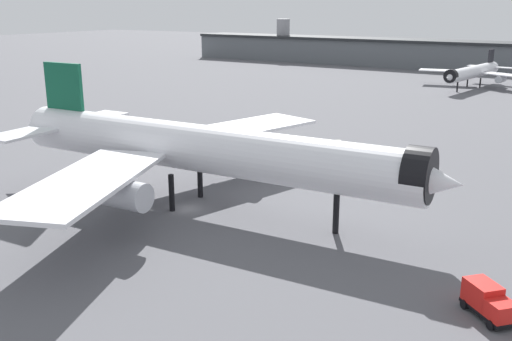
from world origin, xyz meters
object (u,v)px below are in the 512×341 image
service_truck_front (488,301)px  baggage_cart_trailing (335,145)px  airliner_far_taxiway (473,72)px  airliner_near_gate (200,149)px  baggage_tug_wing (252,136)px

service_truck_front → baggage_cart_trailing: 64.14m
airliner_far_taxiway → baggage_cart_trailing: size_ratio=15.53×
service_truck_front → baggage_cart_trailing: size_ratio=1.94×
airliner_near_gate → baggage_cart_trailing: bearing=84.6°
airliner_near_gate → baggage_cart_trailing: size_ratio=24.26×
airliner_far_taxiway → service_truck_front: size_ratio=8.01×
airliner_far_taxiway → service_truck_front: (32.67, -158.46, -3.80)m
baggage_tug_wing → airliner_near_gate: bearing=-51.7°
airliner_far_taxiway → baggage_cart_trailing: airliner_far_taxiway is taller
service_truck_front → baggage_tug_wing: 75.12m
service_truck_front → baggage_tug_wing: size_ratio=1.58×
airliner_far_taxiway → service_truck_front: bearing=21.0°
airliner_far_taxiway → service_truck_front: airliner_far_taxiway is taller
airliner_near_gate → baggage_cart_trailing: airliner_near_gate is taller
airliner_near_gate → airliner_far_taxiway: bearing=85.4°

